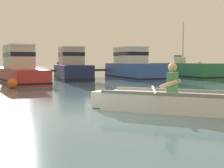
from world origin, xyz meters
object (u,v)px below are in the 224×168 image
object	(u,v)px
moored_boat_green	(184,71)
mooring_buoy	(12,83)
moored_boat_red	(20,69)
moored_boat_navy	(72,68)
rowboat_with_person	(163,101)
moored_boat_blue	(133,67)

from	to	relation	value
moored_boat_green	mooring_buoy	xyz separation A→B (m)	(-12.17, -3.70, -0.28)
moored_boat_red	moored_boat_green	size ratio (longest dim) A/B	1.02
moored_boat_red	moored_boat_navy	xyz separation A→B (m)	(3.35, 0.89, 0.01)
rowboat_with_person	moored_boat_red	distance (m)	12.11
rowboat_with_person	moored_boat_red	world-z (taller)	moored_boat_red
mooring_buoy	moored_boat_red	bearing A→B (deg)	76.98
mooring_buoy	moored_boat_blue	bearing A→B (deg)	25.19
moored_boat_navy	mooring_buoy	xyz separation A→B (m)	(-4.25, -4.75, -0.57)
moored_boat_blue	mooring_buoy	world-z (taller)	moored_boat_blue
moored_boat_navy	moored_boat_blue	world-z (taller)	moored_boat_blue
moored_boat_green	moored_boat_navy	bearing A→B (deg)	172.44
moored_boat_navy	mooring_buoy	bearing A→B (deg)	-131.81
moored_boat_navy	moored_boat_green	size ratio (longest dim) A/B	0.71
rowboat_with_person	moored_boat_navy	xyz separation A→B (m)	(1.63, 12.87, 0.54)
moored_boat_red	mooring_buoy	bearing A→B (deg)	-103.02
moored_boat_blue	mooring_buoy	size ratio (longest dim) A/B	13.17
rowboat_with_person	moored_boat_blue	world-z (taller)	moored_boat_blue
moored_boat_navy	moored_boat_blue	xyz separation A→B (m)	(3.86, -0.93, 0.01)
moored_boat_navy	moored_boat_green	bearing A→B (deg)	-7.56
moored_boat_blue	moored_boat_red	bearing A→B (deg)	179.67
moored_boat_red	moored_boat_green	bearing A→B (deg)	-0.81
moored_boat_green	mooring_buoy	size ratio (longest dim) A/B	14.78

